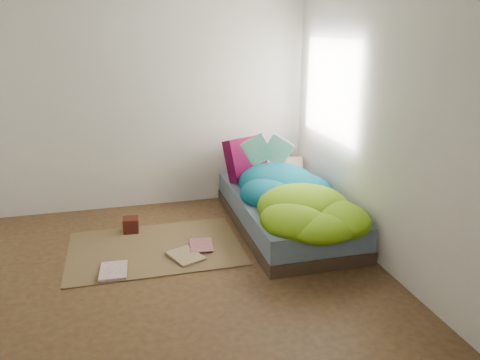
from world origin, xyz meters
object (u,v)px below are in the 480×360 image
pillow_magenta (246,159)px  wooden_box (131,225)px  bed (285,212)px  floor_book_a (100,272)px  open_book (268,142)px  floor_book_b (189,246)px

pillow_magenta → wooden_box: pillow_magenta is taller
bed → floor_book_a: (-1.87, -0.54, -0.14)m
bed → wooden_box: size_ratio=13.37×
floor_book_a → open_book: bearing=32.5°
open_book → floor_book_b: 1.45m
bed → floor_book_b: bed is taller
floor_book_b → floor_book_a: bearing=-153.4°
wooden_box → open_book: bearing=7.0°
floor_book_a → pillow_magenta: bearing=40.4°
floor_book_a → wooden_box: bearing=73.6°
open_book → pillow_magenta: bearing=149.9°
wooden_box → floor_book_a: size_ratio=0.47×
open_book → floor_book_b: (-0.99, -0.70, -0.79)m
open_book → wooden_box: size_ratio=3.08×
wooden_box → floor_book_a: 0.86m
bed → pillow_magenta: pillow_magenta is taller
wooden_box → floor_book_b: 0.73m
floor_book_a → floor_book_b: (0.82, 0.29, 0.00)m
open_book → wooden_box: 1.69m
floor_book_b → open_book: bearing=42.5°
pillow_magenta → open_book: open_book is taller
bed → wooden_box: bearing=170.6°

